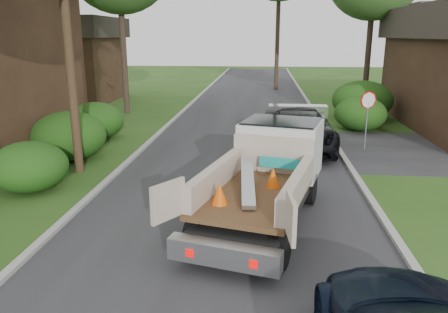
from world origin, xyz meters
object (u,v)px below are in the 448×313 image
Objects in this scene: stop_sign at (368,108)px; utility_pole at (66,19)px; house_left_far at (65,58)px; black_pickup at (298,128)px; flatbed_truck at (271,166)px.

stop_sign is 11.91m from utility_pole.
house_left_far is (-18.70, 13.00, 1.27)m from stop_sign.
utility_pole is 9.85m from black_pickup.
black_pickup is at bearing -39.20° from house_left_far.
utility_pole is 18.93m from house_left_far.
black_pickup is at bearing 27.21° from utility_pole.
stop_sign is 0.33× the size of house_left_far.
stop_sign is 0.38× the size of flatbed_truck.
black_pickup is (1.22, 6.97, -0.39)m from flatbed_truck.
stop_sign is 2.94m from black_pickup.
house_left_far is 1.16× the size of flatbed_truck.
flatbed_truck is at bearing -53.63° from house_left_far.
black_pickup is at bearing 179.34° from stop_sign.
house_left_far is (-8.02, 17.02, -2.12)m from utility_pole.
black_pickup is (15.90, -12.97, -2.18)m from house_left_far.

